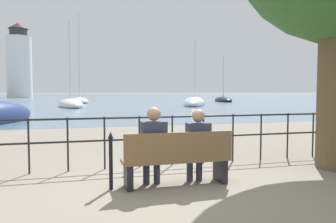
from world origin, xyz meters
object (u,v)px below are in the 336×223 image
sailboat_4 (80,101)px  park_bench (177,160)px  seated_person_left (153,143)px  sailboat_2 (71,104)px  closed_umbrella (111,157)px  harbor_lighthouse (19,63)px  sailboat_3 (195,103)px  seated_person_right (197,143)px  sailboat_5 (223,100)px

sailboat_4 → park_bench: bearing=-95.3°
park_bench → seated_person_left: 0.48m
seated_person_left → sailboat_2: size_ratio=0.14×
closed_umbrella → harbor_lighthouse: (-15.19, 89.17, 8.62)m
sailboat_4 → harbor_lighthouse: 50.31m
sailboat_2 → harbor_lighthouse: bearing=94.8°
park_bench → sailboat_3: 31.56m
seated_person_right → harbor_lighthouse: (-16.63, 89.18, 8.44)m
park_bench → sailboat_2: sailboat_2 is taller
sailboat_3 → sailboat_5: size_ratio=1.06×
sailboat_2 → sailboat_5: 26.04m
sailboat_4 → seated_person_left: bearing=-95.9°
sailboat_5 → park_bench: bearing=-103.2°
sailboat_2 → sailboat_5: bearing=20.8°
park_bench → closed_umbrella: size_ratio=1.94×
closed_umbrella → harbor_lighthouse: size_ratio=0.05×
harbor_lighthouse → closed_umbrella: bearing=-80.3°
seated_person_left → sailboat_3: size_ratio=0.15×
sailboat_5 → sailboat_3: bearing=-114.0°
sailboat_2 → sailboat_4: bearing=77.2°
closed_umbrella → seated_person_right: bearing=-0.2°
park_bench → sailboat_4: bearing=91.7°
sailboat_3 → sailboat_4: bearing=158.7°
park_bench → closed_umbrella: closed_umbrella is taller
harbor_lighthouse → sailboat_4: bearing=-72.4°
sailboat_2 → sailboat_3: size_ratio=1.03×
seated_person_left → harbor_lighthouse: 90.97m
seated_person_right → sailboat_2: 29.48m
seated_person_right → sailboat_3: sailboat_3 is taller
sailboat_3 → sailboat_4: 17.60m
seated_person_right → closed_umbrella: (-1.45, 0.00, -0.18)m
park_bench → sailboat_2: 29.52m
seated_person_right → sailboat_2: sailboat_2 is taller
seated_person_right → sailboat_4: size_ratio=0.10×
park_bench → sailboat_5: (20.50, 42.12, -0.18)m
sailboat_4 → seated_person_right: bearing=-94.8°
park_bench → sailboat_3: bearing=69.4°
seated_person_left → harbor_lighthouse: (-15.87, 89.18, 8.42)m
sailboat_2 → sailboat_4: sailboat_4 is taller
sailboat_3 → harbor_lighthouse: (-27.37, 59.72, 8.83)m
seated_person_left → sailboat_4: sailboat_4 is taller
seated_person_right → sailboat_3: (10.74, 29.46, -0.39)m
sailboat_2 → sailboat_5: size_ratio=1.09×
seated_person_right → harbor_lighthouse: size_ratio=0.06×
park_bench → seated_person_right: size_ratio=1.43×
seated_person_left → seated_person_right: size_ratio=1.04×
park_bench → closed_umbrella: bearing=175.6°
sailboat_3 → sailboat_2: bearing=-155.5°
sailboat_2 → sailboat_4: (0.98, 12.61, 0.03)m
seated_person_left → harbor_lighthouse: bearing=100.1°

